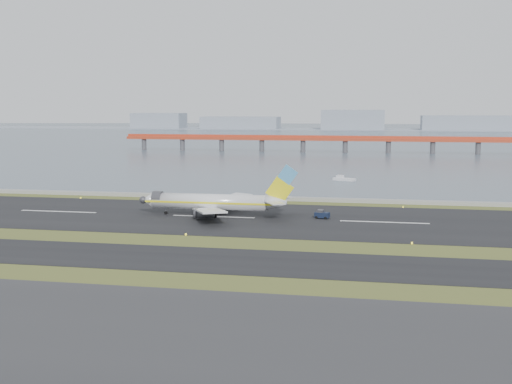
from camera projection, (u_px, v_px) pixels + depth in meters
ground at (175, 243)px, 123.65m from camera, size 1000.00×1000.00×0.00m
apron_strip at (19, 347)px, 70.09m from camera, size 1000.00×50.00×0.10m
taxiway_strip at (153, 257)px, 111.96m from camera, size 1000.00×18.00×0.10m
runway_strip at (214, 217)px, 152.86m from camera, size 1000.00×45.00×0.10m
seawall at (240, 197)px, 182.01m from camera, size 1000.00×2.50×1.00m
bay_water at (334, 136)px, 571.56m from camera, size 1400.00×800.00×1.30m
red_pier at (345, 140)px, 362.41m from camera, size 260.00×5.00×10.20m
far_shoreline at (356, 124)px, 724.03m from camera, size 1400.00×80.00×60.50m
airliner at (216, 202)px, 153.33m from camera, size 38.52×32.89×12.80m
pushback_tug at (322, 215)px, 150.22m from camera, size 3.66×2.63×2.12m
workboat_near at (344, 179)px, 227.23m from camera, size 8.28×5.49×1.93m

